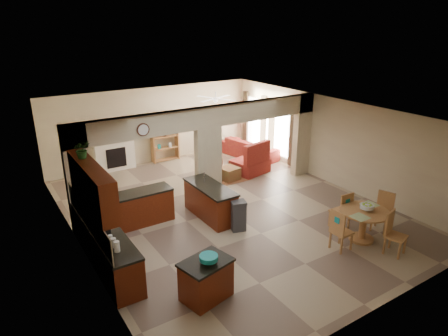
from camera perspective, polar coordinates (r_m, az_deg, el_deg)
floor at (r=11.44m, az=0.38°, el=-5.97°), size 10.00×10.00×0.00m
ceiling at (r=10.49m, az=0.42°, el=7.85°), size 10.00×10.00×0.00m
wall_back at (r=15.14m, az=-10.05°, el=6.04°), size 8.00×0.00×8.00m
wall_front at (r=7.60m, az=21.82°, el=-10.22°), size 8.00×0.00×8.00m
wall_left at (r=9.47m, az=-20.37°, el=-3.84°), size 0.00×10.00×10.00m
wall_right at (r=13.39m, az=14.92°, el=3.76°), size 0.00×10.00×10.00m
partition_left_pier at (r=10.43m, az=-20.05°, el=-1.56°), size 0.60×0.25×2.80m
partition_center_pier at (r=11.79m, az=-2.26°, el=0.66°), size 0.80×0.25×2.20m
partition_right_pier at (r=13.85m, az=11.06°, el=4.62°), size 0.60×0.25×2.80m
partition_header at (r=11.39m, az=-2.36°, el=7.30°), size 8.00×0.25×0.60m
kitchen_counter at (r=9.81m, az=-15.13°, el=-8.47°), size 2.52×3.29×1.48m
upper_cabinets at (r=8.58m, az=-18.38°, el=-2.33°), size 0.35×2.40×0.90m
peninsula at (r=10.87m, az=-1.94°, el=-4.79°), size 0.70×1.85×0.91m
wall_clock at (r=10.43m, az=-11.48°, el=5.38°), size 0.34×0.03×0.34m
rug at (r=13.64m, az=-0.21°, el=-1.43°), size 1.60×1.30×0.01m
fireplace at (r=14.69m, az=-15.34°, el=1.97°), size 1.60×0.35×1.20m
shelving_unit at (r=15.24m, az=-8.46°, el=4.28°), size 1.00×0.32×1.80m
window_a at (r=15.00m, az=8.36°, el=5.21°), size 0.02×0.90×1.90m
window_b at (r=16.27m, az=4.44°, el=6.57°), size 0.02×0.90×1.90m
glazed_door at (r=15.66m, az=6.30°, el=5.39°), size 0.02×0.70×2.10m
drape_a_left at (r=14.54m, az=9.78°, el=4.65°), size 0.10×0.28×2.30m
drape_a_right at (r=15.41m, az=6.79°, el=5.70°), size 0.10×0.28×2.30m
drape_b_left at (r=15.79m, az=5.64°, el=6.10°), size 0.10×0.28×2.30m
drape_b_right at (r=16.72m, az=3.09°, el=6.98°), size 0.10×0.28×2.30m
ceiling_fan at (r=13.81m, az=-1.20°, el=9.90°), size 1.00×1.00×0.10m
kitchen_island at (r=7.94m, az=-2.57°, el=-15.63°), size 1.07×0.87×0.82m
teal_bowl at (r=7.62m, az=-2.21°, el=-12.91°), size 0.35×0.35×0.17m
trash_can at (r=10.25m, az=2.05°, el=-6.98°), size 0.42×0.39×0.74m
dining_table at (r=10.29m, az=19.30°, el=-7.14°), size 1.17×1.17×0.80m
fruit_bowl at (r=10.16m, az=19.74°, el=-5.29°), size 0.33×0.33×0.18m
sofa at (r=15.69m, az=3.62°, el=2.84°), size 2.53×1.35×0.70m
chaise at (r=14.11m, az=3.71°, el=0.30°), size 1.35×1.18×0.47m
armchair at (r=13.50m, az=-2.09°, el=-0.18°), size 1.02×1.02×0.67m
ottoman at (r=13.46m, az=0.77°, el=-0.79°), size 0.66×0.66×0.42m
plant at (r=8.80m, az=-19.65°, el=2.56°), size 0.37×0.32×0.39m
chair_north at (r=10.65m, az=16.62°, el=-5.68°), size 0.44×0.45×1.02m
chair_east at (r=10.96m, az=21.81°, el=-5.58°), size 0.53×0.53×1.02m
chair_south at (r=9.99m, az=22.99°, el=-8.32°), size 0.51×0.51×1.02m
chair_west at (r=9.68m, az=16.19°, el=-8.37°), size 0.43×0.43×1.02m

